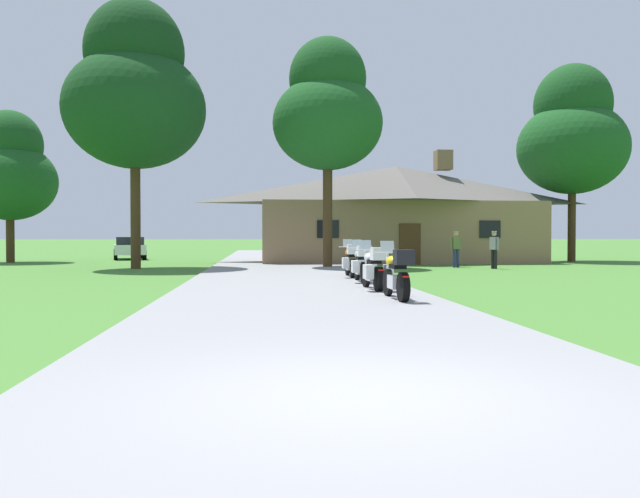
{
  "coord_description": "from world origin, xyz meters",
  "views": [
    {
      "loc": [
        -0.87,
        -5.7,
        1.48
      ],
      "look_at": [
        1.58,
        21.65,
        0.91
      ],
      "focal_mm": 36.35,
      "sensor_mm": 36.0,
      "label": 1
    }
  ],
  "objects_px": {
    "motorcycle_orange_farthest_in_row": "(351,261)",
    "tree_right_of_lodge": "(572,135)",
    "motorcycle_yellow_nearest_to_camera": "(397,274)",
    "tree_left_far": "(10,171)",
    "tree_by_lodge_front": "(328,110)",
    "bystander_olive_shirt_near_lodge": "(456,247)",
    "motorcycle_silver_third_in_row": "(362,264)",
    "parked_white_suv_far_left": "(130,247)",
    "tree_left_near": "(135,92)",
    "bystander_gray_shirt_beside_signpost": "(494,248)",
    "motorcycle_white_second_in_row": "(374,269)"
  },
  "relations": [
    {
      "from": "motorcycle_orange_farthest_in_row",
      "to": "tree_right_of_lodge",
      "type": "relative_size",
      "value": 0.18
    },
    {
      "from": "motorcycle_yellow_nearest_to_camera",
      "to": "tree_left_far",
      "type": "bearing_deg",
      "value": 124.39
    },
    {
      "from": "tree_by_lodge_front",
      "to": "tree_left_far",
      "type": "xyz_separation_m",
      "value": [
        -16.81,
        7.31,
        -2.18
      ]
    },
    {
      "from": "motorcycle_orange_farthest_in_row",
      "to": "tree_left_far",
      "type": "bearing_deg",
      "value": 138.21
    },
    {
      "from": "motorcycle_orange_farthest_in_row",
      "to": "bystander_olive_shirt_near_lodge",
      "type": "height_order",
      "value": "bystander_olive_shirt_near_lodge"
    },
    {
      "from": "motorcycle_silver_third_in_row",
      "to": "tree_right_of_lodge",
      "type": "distance_m",
      "value": 22.7
    },
    {
      "from": "motorcycle_orange_farthest_in_row",
      "to": "parked_white_suv_far_left",
      "type": "relative_size",
      "value": 0.43
    },
    {
      "from": "motorcycle_silver_third_in_row",
      "to": "motorcycle_orange_farthest_in_row",
      "type": "relative_size",
      "value": 1.0
    },
    {
      "from": "tree_left_near",
      "to": "tree_left_far",
      "type": "height_order",
      "value": "tree_left_near"
    },
    {
      "from": "motorcycle_yellow_nearest_to_camera",
      "to": "tree_by_lodge_front",
      "type": "xyz_separation_m",
      "value": [
        0.03,
        15.49,
        6.61
      ]
    },
    {
      "from": "bystander_gray_shirt_beside_signpost",
      "to": "tree_left_near",
      "type": "height_order",
      "value": "tree_left_near"
    },
    {
      "from": "bystander_gray_shirt_beside_signpost",
      "to": "tree_left_near",
      "type": "distance_m",
      "value": 17.48
    },
    {
      "from": "tree_left_near",
      "to": "tree_by_lodge_front",
      "type": "height_order",
      "value": "tree_left_near"
    },
    {
      "from": "motorcycle_yellow_nearest_to_camera",
      "to": "bystander_olive_shirt_near_lodge",
      "type": "xyz_separation_m",
      "value": [
        6.01,
        15.24,
        0.33
      ]
    },
    {
      "from": "tree_left_far",
      "to": "parked_white_suv_far_left",
      "type": "height_order",
      "value": "tree_left_far"
    },
    {
      "from": "bystander_olive_shirt_near_lodge",
      "to": "tree_left_far",
      "type": "relative_size",
      "value": 0.2
    },
    {
      "from": "motorcycle_yellow_nearest_to_camera",
      "to": "motorcycle_silver_third_in_row",
      "type": "relative_size",
      "value": 1.0
    },
    {
      "from": "motorcycle_white_second_in_row",
      "to": "tree_left_far",
      "type": "height_order",
      "value": "tree_left_far"
    },
    {
      "from": "motorcycle_orange_farthest_in_row",
      "to": "tree_by_lodge_front",
      "type": "bearing_deg",
      "value": 90.15
    },
    {
      "from": "tree_left_near",
      "to": "tree_by_lodge_front",
      "type": "distance_m",
      "value": 8.68
    },
    {
      "from": "motorcycle_yellow_nearest_to_camera",
      "to": "tree_right_of_lodge",
      "type": "xyz_separation_m",
      "value": [
        14.68,
        21.44,
        6.59
      ]
    },
    {
      "from": "motorcycle_yellow_nearest_to_camera",
      "to": "motorcycle_orange_farthest_in_row",
      "type": "relative_size",
      "value": 1.0
    },
    {
      "from": "tree_left_far",
      "to": "bystander_olive_shirt_near_lodge",
      "type": "bearing_deg",
      "value": -18.33
    },
    {
      "from": "motorcycle_orange_farthest_in_row",
      "to": "parked_white_suv_far_left",
      "type": "distance_m",
      "value": 22.65
    },
    {
      "from": "tree_left_near",
      "to": "tree_left_far",
      "type": "xyz_separation_m",
      "value": [
        -8.15,
        7.32,
        -2.83
      ]
    },
    {
      "from": "motorcycle_yellow_nearest_to_camera",
      "to": "motorcycle_silver_third_in_row",
      "type": "distance_m",
      "value": 5.39
    },
    {
      "from": "motorcycle_silver_third_in_row",
      "to": "motorcycle_yellow_nearest_to_camera",
      "type": "bearing_deg",
      "value": -90.38
    },
    {
      "from": "motorcycle_orange_farthest_in_row",
      "to": "bystander_olive_shirt_near_lodge",
      "type": "xyz_separation_m",
      "value": [
        5.94,
        7.43,
        0.34
      ]
    },
    {
      "from": "bystander_gray_shirt_beside_signpost",
      "to": "tree_left_near",
      "type": "relative_size",
      "value": 0.14
    },
    {
      "from": "motorcycle_white_second_in_row",
      "to": "bystander_gray_shirt_beside_signpost",
      "type": "height_order",
      "value": "bystander_gray_shirt_beside_signpost"
    },
    {
      "from": "motorcycle_orange_farthest_in_row",
      "to": "tree_left_far",
      "type": "xyz_separation_m",
      "value": [
        -16.85,
        14.99,
        4.45
      ]
    },
    {
      "from": "motorcycle_silver_third_in_row",
      "to": "tree_left_far",
      "type": "xyz_separation_m",
      "value": [
        -16.83,
        17.41,
        4.45
      ]
    },
    {
      "from": "motorcycle_orange_farthest_in_row",
      "to": "motorcycle_silver_third_in_row",
      "type": "bearing_deg",
      "value": -90.55
    },
    {
      "from": "bystander_olive_shirt_near_lodge",
      "to": "bystander_gray_shirt_beside_signpost",
      "type": "relative_size",
      "value": 1.0
    },
    {
      "from": "motorcycle_silver_third_in_row",
      "to": "tree_left_far",
      "type": "distance_m",
      "value": 24.62
    },
    {
      "from": "motorcycle_orange_farthest_in_row",
      "to": "tree_left_near",
      "type": "height_order",
      "value": "tree_left_near"
    },
    {
      "from": "motorcycle_white_second_in_row",
      "to": "tree_by_lodge_front",
      "type": "height_order",
      "value": "tree_by_lodge_front"
    },
    {
      "from": "motorcycle_orange_farthest_in_row",
      "to": "tree_right_of_lodge",
      "type": "xyz_separation_m",
      "value": [
        14.62,
        13.63,
        6.6
      ]
    },
    {
      "from": "tree_left_near",
      "to": "tree_by_lodge_front",
      "type": "bearing_deg",
      "value": 0.13
    },
    {
      "from": "motorcycle_white_second_in_row",
      "to": "motorcycle_silver_third_in_row",
      "type": "relative_size",
      "value": 1.0
    },
    {
      "from": "motorcycle_yellow_nearest_to_camera",
      "to": "tree_by_lodge_front",
      "type": "distance_m",
      "value": 16.84
    },
    {
      "from": "tree_right_of_lodge",
      "to": "bystander_olive_shirt_near_lodge",
      "type": "bearing_deg",
      "value": -144.47
    },
    {
      "from": "tree_left_far",
      "to": "motorcycle_yellow_nearest_to_camera",
      "type": "bearing_deg",
      "value": -53.64
    },
    {
      "from": "bystander_olive_shirt_near_lodge",
      "to": "tree_by_lodge_front",
      "type": "bearing_deg",
      "value": 165.9
    },
    {
      "from": "tree_left_near",
      "to": "tree_right_of_lodge",
      "type": "relative_size",
      "value": 1.07
    },
    {
      "from": "tree_by_lodge_front",
      "to": "parked_white_suv_far_left",
      "type": "bearing_deg",
      "value": 133.48
    },
    {
      "from": "motorcycle_silver_third_in_row",
      "to": "bystander_gray_shirt_beside_signpost",
      "type": "bearing_deg",
      "value": 49.48
    },
    {
      "from": "tree_left_near",
      "to": "motorcycle_white_second_in_row",
      "type": "bearing_deg",
      "value": -56.51
    },
    {
      "from": "bystander_gray_shirt_beside_signpost",
      "to": "tree_right_of_lodge",
      "type": "relative_size",
      "value": 0.15
    },
    {
      "from": "bystander_gray_shirt_beside_signpost",
      "to": "parked_white_suv_far_left",
      "type": "distance_m",
      "value": 23.02
    }
  ]
}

